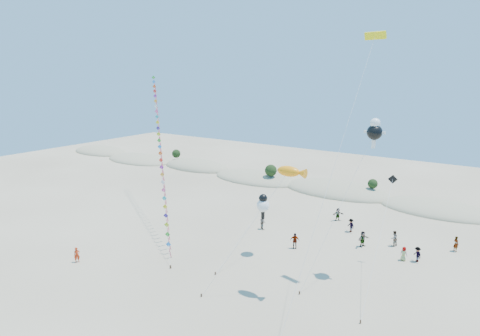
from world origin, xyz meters
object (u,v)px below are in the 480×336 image
at_px(fish_kite, 291,172).
at_px(parafoil_kite, 373,44).
at_px(kite_train, 160,145).
at_px(flyer_foreground, 77,255).

height_order(fish_kite, parafoil_kite, parafoil_kite).
height_order(kite_train, parafoil_kite, parafoil_kite).
distance_m(parafoil_kite, flyer_foreground, 36.26).
xyz_separation_m(fish_kite, parafoil_kite, (4.26, 6.67, 10.83)).
relative_size(fish_kite, flyer_foreground, 7.16).
bearing_deg(parafoil_kite, kite_train, 176.11).
distance_m(kite_train, parafoil_kite, 31.20).
bearing_deg(kite_train, flyer_foreground, -79.42).
bearing_deg(kite_train, parafoil_kite, -3.89).
relative_size(fish_kite, parafoil_kite, 0.51).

